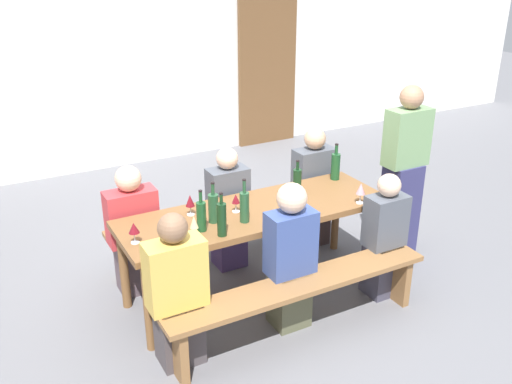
% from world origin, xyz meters
% --- Properties ---
extents(ground_plane, '(24.00, 24.00, 0.00)m').
position_xyz_m(ground_plane, '(0.00, 0.00, 0.00)').
color(ground_plane, slate).
extents(back_wall, '(14.00, 0.20, 3.20)m').
position_xyz_m(back_wall, '(0.00, 3.59, 1.60)').
color(back_wall, silver).
rests_on(back_wall, ground).
extents(wooden_door, '(0.90, 0.06, 2.10)m').
position_xyz_m(wooden_door, '(2.06, 3.45, 1.05)').
color(wooden_door, brown).
rests_on(wooden_door, ground).
extents(tasting_table, '(2.18, 0.71, 0.75)m').
position_xyz_m(tasting_table, '(0.00, 0.00, 0.67)').
color(tasting_table, brown).
rests_on(tasting_table, ground).
extents(bench_near, '(2.08, 0.30, 0.45)m').
position_xyz_m(bench_near, '(0.00, -0.66, 0.36)').
color(bench_near, olive).
rests_on(bench_near, ground).
extents(bench_far, '(2.08, 0.30, 0.45)m').
position_xyz_m(bench_far, '(0.00, 0.66, 0.36)').
color(bench_far, olive).
rests_on(bench_far, ground).
extents(wine_bottle_0, '(0.08, 0.08, 0.33)m').
position_xyz_m(wine_bottle_0, '(0.93, 0.23, 0.88)').
color(wine_bottle_0, '#194723').
rests_on(wine_bottle_0, tasting_table).
extents(wine_bottle_1, '(0.08, 0.08, 0.32)m').
position_xyz_m(wine_bottle_1, '(-0.38, -0.04, 0.87)').
color(wine_bottle_1, '#234C2D').
rests_on(wine_bottle_1, tasting_table).
extents(wine_bottle_2, '(0.07, 0.07, 0.34)m').
position_xyz_m(wine_bottle_2, '(-0.18, -0.15, 0.88)').
color(wine_bottle_2, '#234C2D').
rests_on(wine_bottle_2, tasting_table).
extents(wine_bottle_3, '(0.07, 0.07, 0.32)m').
position_xyz_m(wine_bottle_3, '(-0.52, -0.13, 0.87)').
color(wine_bottle_3, '#194723').
rests_on(wine_bottle_3, tasting_table).
extents(wine_bottle_4, '(0.07, 0.07, 0.29)m').
position_xyz_m(wine_bottle_4, '(0.47, 0.14, 0.86)').
color(wine_bottle_4, '#143319').
rests_on(wine_bottle_4, tasting_table).
extents(wine_bottle_5, '(0.07, 0.07, 0.33)m').
position_xyz_m(wine_bottle_5, '(-0.42, -0.27, 0.88)').
color(wine_bottle_5, '#143319').
rests_on(wine_bottle_5, tasting_table).
extents(wine_glass_0, '(0.06, 0.06, 0.16)m').
position_xyz_m(wine_glass_0, '(-0.60, -0.19, 0.86)').
color(wine_glass_0, silver).
rests_on(wine_glass_0, tasting_table).
extents(wine_glass_1, '(0.07, 0.07, 0.17)m').
position_xyz_m(wine_glass_1, '(0.79, -0.29, 0.87)').
color(wine_glass_1, silver).
rests_on(wine_glass_1, tasting_table).
extents(wine_glass_2, '(0.06, 0.06, 0.15)m').
position_xyz_m(wine_glass_2, '(-0.16, 0.04, 0.85)').
color(wine_glass_2, silver).
rests_on(wine_glass_2, tasting_table).
extents(wine_glass_3, '(0.07, 0.07, 0.17)m').
position_xyz_m(wine_glass_3, '(-0.49, 0.16, 0.86)').
color(wine_glass_3, silver).
rests_on(wine_glass_3, tasting_table).
extents(wine_glass_4, '(0.08, 0.08, 0.16)m').
position_xyz_m(wine_glass_4, '(-1.00, -0.08, 0.86)').
color(wine_glass_4, silver).
rests_on(wine_glass_4, tasting_table).
extents(seated_guest_near_0, '(0.39, 0.24, 1.12)m').
position_xyz_m(seated_guest_near_0, '(-0.87, -0.51, 0.53)').
color(seated_guest_near_0, '#494143').
rests_on(seated_guest_near_0, ground).
extents(seated_guest_near_1, '(0.35, 0.24, 1.15)m').
position_xyz_m(seated_guest_near_1, '(0.01, -0.51, 0.56)').
color(seated_guest_near_1, brown).
rests_on(seated_guest_near_1, ground).
extents(seated_guest_near_2, '(0.32, 0.24, 1.06)m').
position_xyz_m(seated_guest_near_2, '(0.89, -0.51, 0.50)').
color(seated_guest_near_2, '#413F50').
rests_on(seated_guest_near_2, ground).
extents(seated_guest_far_0, '(0.40, 0.24, 1.10)m').
position_xyz_m(seated_guest_far_0, '(-0.85, 0.51, 0.52)').
color(seated_guest_far_0, '#57464D').
rests_on(seated_guest_far_0, ground).
extents(seated_guest_far_1, '(0.35, 0.24, 1.11)m').
position_xyz_m(seated_guest_far_1, '(0.00, 0.51, 0.53)').
color(seated_guest_far_1, '#4B376C').
rests_on(seated_guest_far_1, ground).
extents(seated_guest_far_2, '(0.38, 0.24, 1.15)m').
position_xyz_m(seated_guest_far_2, '(0.89, 0.51, 0.55)').
color(seated_guest_far_2, '#4A3937').
rests_on(seated_guest_far_2, ground).
extents(standing_host, '(0.39, 0.24, 1.59)m').
position_xyz_m(standing_host, '(1.46, -0.05, 0.77)').
color(standing_host, navy).
rests_on(standing_host, ground).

